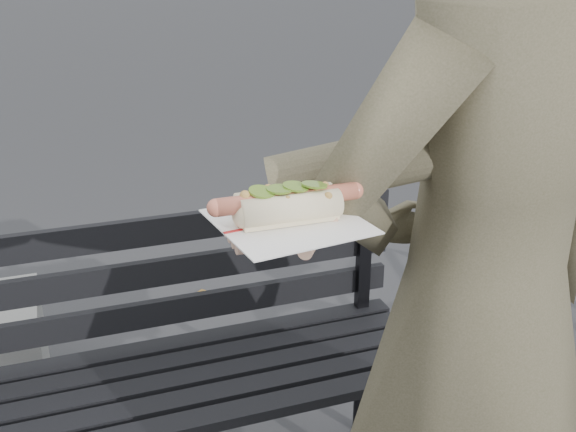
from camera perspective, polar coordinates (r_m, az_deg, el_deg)
park_bench at (r=1.93m, az=-11.19°, el=-11.33°), size 1.50×0.44×0.88m
person at (r=1.28m, az=15.85°, el=-8.25°), size 0.76×0.56×1.90m
held_hotdog at (r=1.03m, az=9.00°, el=4.15°), size 0.63×0.30×0.20m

